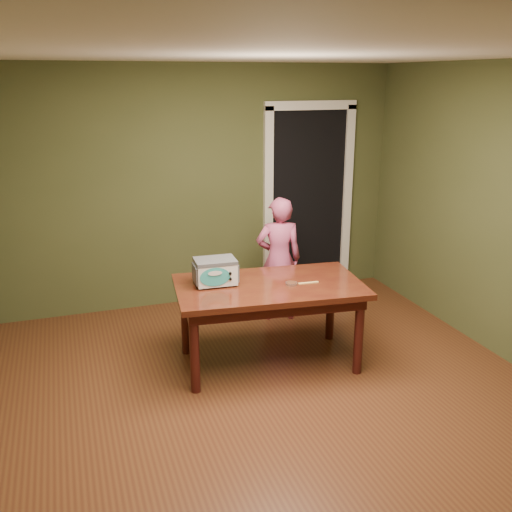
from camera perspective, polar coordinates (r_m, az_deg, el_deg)
The scene contains 8 objects.
floor at distance 4.50m, azimuth 2.43°, elevation -15.53°, with size 5.00×5.00×0.00m, color #573019.
room_shell at distance 3.85m, azimuth 2.76°, elevation 6.32°, with size 4.52×5.02×2.61m.
doorway at distance 6.98m, azimuth 4.22°, elevation 5.91°, with size 1.10×0.66×2.25m.
dining_table at distance 4.94m, azimuth 1.32°, elevation -3.89°, with size 1.69×1.07×0.75m.
toy_oven at distance 4.87m, azimuth -4.10°, elevation -1.48°, with size 0.38×0.27×0.23m.
baking_pan at distance 4.89m, azimuth 3.56°, elevation -2.76°, with size 0.10×0.10×0.02m.
spatula at distance 4.94m, azimuth 5.26°, elevation -2.68°, with size 0.18×0.03×0.01m, color #E8BD64.
child at distance 5.89m, azimuth 2.29°, elevation -0.32°, with size 0.48×0.31×1.30m, color #C5517F.
Camera 1 is at (-1.40, -3.51, 2.45)m, focal length 40.00 mm.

